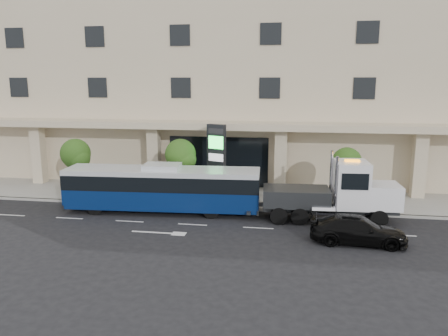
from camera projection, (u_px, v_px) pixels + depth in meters
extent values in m
plane|color=black|center=(198.00, 217.00, 27.91)|extent=(120.00, 120.00, 0.00)
cube|color=gray|center=(212.00, 196.00, 32.74)|extent=(120.00, 6.00, 0.15)
cube|color=gray|center=(204.00, 207.00, 29.83)|extent=(120.00, 0.30, 0.15)
cube|color=#C4B493|center=(232.00, 65.00, 40.93)|extent=(60.00, 15.00, 20.00)
cube|color=#C4B493|center=(216.00, 125.00, 33.46)|extent=(60.00, 2.80, 0.50)
cube|color=black|center=(218.00, 161.00, 35.20)|extent=(8.00, 0.12, 4.00)
cube|color=#C4B493|center=(38.00, 154.00, 36.26)|extent=(0.90, 0.90, 4.90)
cube|color=#C4B493|center=(154.00, 157.00, 34.74)|extent=(0.90, 0.90, 4.90)
cube|color=#C4B493|center=(281.00, 160.00, 33.21)|extent=(0.90, 0.90, 4.90)
cube|color=#C4B493|center=(419.00, 164.00, 31.69)|extent=(0.90, 0.90, 4.90)
cylinder|color=#422B19|center=(77.00, 176.00, 32.61)|extent=(0.14, 0.14, 2.80)
sphere|color=#244A15|center=(75.00, 153.00, 32.27)|extent=(2.20, 2.20, 2.20)
sphere|color=#244A15|center=(79.00, 158.00, 32.09)|extent=(1.65, 1.65, 1.65)
sphere|color=#244A15|center=(73.00, 158.00, 32.59)|extent=(1.54, 1.54, 1.54)
cylinder|color=#422B19|center=(181.00, 179.00, 31.38)|extent=(0.14, 0.14, 2.94)
sphere|color=#244A15|center=(180.00, 154.00, 31.02)|extent=(2.20, 2.20, 2.20)
sphere|color=#244A15|center=(185.00, 159.00, 30.84)|extent=(1.65, 1.65, 1.65)
sphere|color=#244A15|center=(177.00, 159.00, 31.34)|extent=(1.54, 1.54, 1.54)
cylinder|color=#422B19|center=(345.00, 186.00, 29.65)|extent=(0.14, 0.14, 2.73)
sphere|color=#244A15|center=(347.00, 162.00, 29.31)|extent=(2.00, 2.00, 2.00)
sphere|color=#244A15|center=(352.00, 167.00, 29.13)|extent=(1.50, 1.50, 1.50)
sphere|color=#244A15|center=(342.00, 167.00, 29.63)|extent=(1.40, 1.40, 1.40)
cylinder|color=black|center=(95.00, 207.00, 28.30)|extent=(1.08, 0.38, 1.06)
cylinder|color=black|center=(107.00, 198.00, 30.47)|extent=(1.08, 0.38, 1.06)
cylinder|color=black|center=(211.00, 210.00, 27.55)|extent=(1.08, 0.38, 1.06)
cylinder|color=black|center=(216.00, 201.00, 29.72)|extent=(1.08, 0.38, 1.06)
cube|color=#081D4F|center=(163.00, 197.00, 28.87)|extent=(12.85, 3.35, 1.27)
cube|color=black|center=(162.00, 181.00, 28.65)|extent=(12.85, 3.40, 0.95)
cube|color=silver|center=(162.00, 171.00, 28.53)|extent=(12.85, 3.35, 0.32)
cube|color=silver|center=(162.00, 166.00, 28.46)|extent=(2.42, 1.82, 0.32)
cube|color=#2D3033|center=(72.00, 202.00, 29.60)|extent=(0.29, 2.65, 0.32)
cube|color=#2D3033|center=(258.00, 207.00, 28.36)|extent=(0.29, 2.65, 0.32)
cube|color=#2D3033|center=(329.00, 209.00, 27.08)|extent=(8.27, 1.42, 0.39)
cube|color=white|center=(383.00, 196.00, 26.58)|extent=(2.06, 2.33, 1.45)
cube|color=silver|center=(399.00, 196.00, 26.49)|extent=(0.19, 1.94, 1.16)
cube|color=white|center=(351.00, 184.00, 26.64)|extent=(2.07, 2.52, 2.81)
cube|color=black|center=(367.00, 177.00, 26.46)|extent=(0.22, 2.13, 1.16)
cylinder|color=silver|center=(336.00, 184.00, 25.66)|extent=(0.18, 0.18, 3.29)
cylinder|color=silver|center=(331.00, 176.00, 27.73)|extent=(0.18, 0.18, 3.29)
cube|color=#2D3033|center=(296.00, 196.00, 27.14)|extent=(4.19, 2.54, 1.06)
cube|color=#2D3033|center=(258.00, 204.00, 27.48)|extent=(1.56, 0.36, 0.21)
cube|color=#2D3033|center=(249.00, 210.00, 27.62)|extent=(0.34, 1.75, 0.17)
cube|color=orange|center=(352.00, 161.00, 26.35)|extent=(0.89, 0.39, 0.14)
cylinder|color=black|center=(379.00, 219.00, 25.86)|extent=(1.08, 0.37, 1.06)
cylinder|color=black|center=(371.00, 209.00, 27.84)|extent=(1.08, 0.37, 1.06)
cylinder|color=black|center=(300.00, 216.00, 26.32)|extent=(1.08, 0.37, 1.06)
cylinder|color=black|center=(298.00, 207.00, 28.30)|extent=(1.08, 0.37, 1.06)
cylinder|color=black|center=(279.00, 216.00, 26.44)|extent=(1.08, 0.37, 1.06)
cylinder|color=black|center=(278.00, 206.00, 28.43)|extent=(1.08, 0.37, 1.06)
imported|color=black|center=(358.00, 230.00, 23.34)|extent=(5.16, 2.32, 1.47)
cube|color=black|center=(216.00, 162.00, 31.33)|extent=(1.42, 0.91, 5.39)
cube|color=#26E746|center=(216.00, 142.00, 30.80)|extent=(1.11, 0.48, 0.90)
cube|color=silver|center=(216.00, 157.00, 31.01)|extent=(1.11, 0.48, 0.54)
cube|color=#262628|center=(216.00, 131.00, 30.64)|extent=(1.11, 0.48, 0.36)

